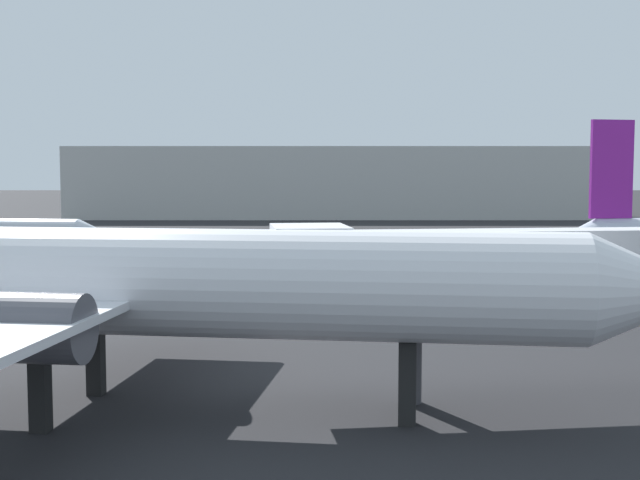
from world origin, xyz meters
The scene contains 3 objects.
airplane_at_gate centered at (-4.98, 16.07, 4.22)m, with size 36.56×23.86×10.88m.
jet_bridge centered at (8.50, 17.73, 4.43)m, with size 18.27×4.52×5.95m.
terminal_building centered at (5.51, 127.27, 5.59)m, with size 85.58×18.03×11.19m, color #B7B7B2.
Camera 1 is at (1.95, -10.57, 7.77)m, focal length 47.87 mm.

